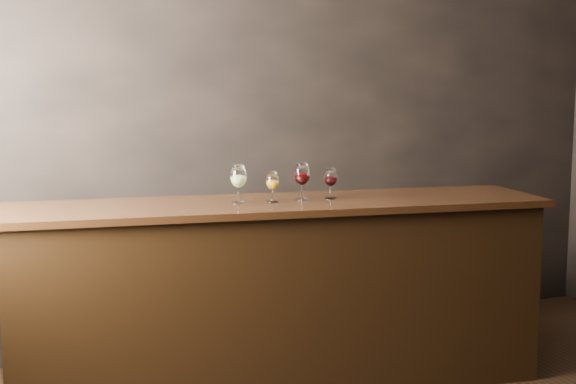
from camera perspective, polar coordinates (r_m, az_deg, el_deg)
name	(u,v)px	position (r m, az deg, el deg)	size (l,w,h in m)	color
room_shell	(422,68)	(3.43, 9.53, 8.71)	(5.02, 4.52, 2.81)	black
bar_counter	(279,297)	(4.64, -0.64, -7.51)	(2.97, 0.64, 1.04)	black
bar_top	(279,205)	(4.53, -0.65, -0.91)	(3.07, 0.71, 0.04)	black
back_bar_shelf	(258,288)	(5.33, -2.13, -6.83)	(2.22, 0.40, 0.80)	black
glass_white	(239,177)	(4.46, -3.54, 1.06)	(0.09, 0.09, 0.21)	white
glass_amber	(272,182)	(4.49, -1.12, 0.75)	(0.07, 0.07, 0.17)	white
glass_red_a	(302,175)	(4.57, 1.00, 1.22)	(0.09, 0.09, 0.21)	white
glass_red_b	(331,178)	(4.63, 3.05, 0.99)	(0.07, 0.07, 0.18)	white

